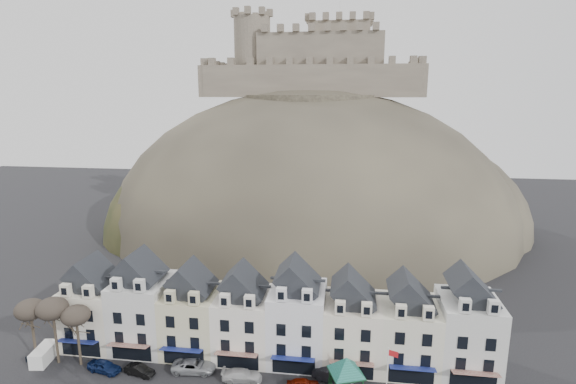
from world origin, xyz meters
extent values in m
cube|color=silver|center=(-23.80, 16.00, 4.00)|extent=(6.80, 8.00, 8.00)
cube|color=black|center=(-23.80, 16.00, 9.20)|extent=(6.80, 5.76, 2.80)
cube|color=silver|center=(-25.30, 12.40, 8.90)|extent=(1.20, 0.80, 1.60)
cube|color=silver|center=(-22.30, 12.40, 8.90)|extent=(1.20, 0.80, 1.60)
cube|color=black|center=(-23.80, 11.97, 1.30)|extent=(5.10, 0.06, 2.20)
cube|color=navy|center=(-23.80, 11.30, 2.60)|extent=(5.10, 1.29, 0.43)
cube|color=silver|center=(-17.00, 16.00, 4.60)|extent=(6.80, 8.00, 9.20)
cube|color=black|center=(-17.00, 16.00, 10.40)|extent=(6.80, 5.76, 2.80)
cube|color=silver|center=(-18.50, 12.40, 10.10)|extent=(1.20, 0.80, 1.60)
cube|color=silver|center=(-15.50, 12.40, 10.10)|extent=(1.20, 0.80, 1.60)
cube|color=black|center=(-17.00, 11.97, 1.30)|extent=(5.10, 0.06, 2.20)
cube|color=maroon|center=(-17.00, 11.30, 2.60)|extent=(5.10, 1.29, 0.43)
cube|color=beige|center=(-10.20, 16.00, 4.00)|extent=(6.80, 8.00, 8.00)
cube|color=black|center=(-10.20, 16.00, 9.20)|extent=(6.80, 5.76, 2.80)
cube|color=beige|center=(-11.70, 12.40, 8.90)|extent=(1.20, 0.80, 1.60)
cube|color=beige|center=(-8.70, 12.40, 8.90)|extent=(1.20, 0.80, 1.60)
cube|color=black|center=(-10.20, 11.97, 1.30)|extent=(5.10, 0.06, 2.20)
cube|color=navy|center=(-10.20, 11.30, 2.60)|extent=(5.10, 1.29, 0.43)
cube|color=white|center=(-3.40, 16.00, 4.00)|extent=(6.80, 8.00, 8.00)
cube|color=black|center=(-3.40, 16.00, 9.20)|extent=(6.80, 5.76, 2.80)
cube|color=white|center=(-4.90, 12.40, 8.90)|extent=(1.20, 0.80, 1.60)
cube|color=white|center=(-1.90, 12.40, 8.90)|extent=(1.20, 0.80, 1.60)
cube|color=black|center=(-3.40, 11.97, 1.30)|extent=(5.10, 0.06, 2.20)
cube|color=maroon|center=(-3.40, 11.30, 2.60)|extent=(5.10, 1.29, 0.43)
cube|color=white|center=(3.40, 16.00, 4.60)|extent=(6.80, 8.00, 9.20)
cube|color=black|center=(3.40, 16.00, 10.40)|extent=(6.80, 5.76, 2.80)
cube|color=white|center=(1.90, 12.40, 10.10)|extent=(1.20, 0.80, 1.60)
cube|color=white|center=(4.90, 12.40, 10.10)|extent=(1.20, 0.80, 1.60)
cube|color=black|center=(3.40, 11.97, 1.30)|extent=(5.10, 0.06, 2.20)
cube|color=navy|center=(3.40, 11.30, 2.60)|extent=(5.10, 1.29, 0.43)
cube|color=white|center=(10.20, 16.00, 4.00)|extent=(6.80, 8.00, 8.00)
cube|color=black|center=(10.20, 16.00, 9.20)|extent=(6.80, 5.76, 2.80)
cube|color=white|center=(8.70, 12.40, 8.90)|extent=(1.20, 0.80, 1.60)
cube|color=white|center=(11.70, 12.40, 8.90)|extent=(1.20, 0.80, 1.60)
cube|color=black|center=(10.20, 11.97, 1.30)|extent=(5.10, 0.06, 2.20)
cube|color=maroon|center=(10.20, 11.30, 2.60)|extent=(5.10, 1.29, 0.43)
cube|color=#ECE8CE|center=(17.00, 16.00, 4.00)|extent=(6.80, 8.00, 8.00)
cube|color=black|center=(17.00, 16.00, 9.20)|extent=(6.80, 5.76, 2.80)
cube|color=#ECE8CE|center=(15.50, 12.40, 8.90)|extent=(1.20, 0.80, 1.60)
cube|color=#ECE8CE|center=(18.50, 12.40, 8.90)|extent=(1.20, 0.80, 1.60)
cube|color=black|center=(17.00, 11.97, 1.30)|extent=(5.10, 0.06, 2.20)
cube|color=navy|center=(17.00, 11.30, 2.60)|extent=(5.10, 1.29, 0.43)
cube|color=silver|center=(23.80, 16.00, 4.60)|extent=(6.80, 8.00, 9.20)
cube|color=black|center=(23.80, 16.00, 10.40)|extent=(6.80, 5.76, 2.80)
cube|color=silver|center=(22.30, 12.40, 10.10)|extent=(1.20, 0.80, 1.60)
cube|color=silver|center=(25.30, 12.40, 10.10)|extent=(1.20, 0.80, 1.60)
cube|color=black|center=(23.80, 11.97, 1.30)|extent=(5.10, 0.06, 2.20)
cube|color=maroon|center=(23.80, 11.30, 2.60)|extent=(5.10, 1.29, 0.43)
ellipsoid|color=#312D26|center=(0.00, 70.00, 0.00)|extent=(96.00, 76.00, 68.00)
ellipsoid|color=#273118|center=(-22.00, 64.00, 0.00)|extent=(52.00, 44.00, 42.00)
ellipsoid|color=#312D26|center=(24.00, 74.00, 0.00)|extent=(56.00, 48.00, 46.00)
ellipsoid|color=#273118|center=(-4.00, 56.00, 0.00)|extent=(40.00, 28.00, 28.00)
ellipsoid|color=#312D26|center=(10.00, 58.00, 0.00)|extent=(36.00, 28.00, 24.00)
cylinder|color=#312D26|center=(0.00, 70.00, 31.00)|extent=(30.00, 30.00, 3.00)
cube|color=#62564A|center=(0.00, 66.00, 35.50)|extent=(48.00, 2.20, 7.00)
cube|color=#62564A|center=(0.00, 86.00, 35.50)|extent=(48.00, 2.20, 7.00)
cube|color=#62564A|center=(-24.00, 76.00, 35.50)|extent=(2.20, 22.00, 7.00)
cube|color=#62564A|center=(24.00, 76.00, 35.50)|extent=(2.20, 22.00, 7.00)
cube|color=#62564A|center=(2.00, 76.00, 41.00)|extent=(28.00, 18.00, 10.00)
cube|color=#62564A|center=(6.00, 78.00, 42.50)|extent=(14.00, 12.00, 13.00)
cylinder|color=#62564A|center=(-14.00, 72.00, 41.00)|extent=(8.40, 8.40, 18.00)
cylinder|color=silver|center=(6.00, 78.00, 51.50)|extent=(0.16, 0.16, 5.00)
cylinder|color=#31291F|center=(-29.00, 10.50, 2.87)|extent=(0.32, 0.32, 5.74)
ellipsoid|color=#383028|center=(-29.00, 10.50, 6.97)|extent=(3.61, 3.61, 2.54)
cylinder|color=#31291F|center=(-26.00, 10.50, 3.01)|extent=(0.32, 0.32, 6.02)
ellipsoid|color=#383028|center=(-26.00, 10.50, 7.31)|extent=(3.78, 3.78, 2.67)
cylinder|color=#31291F|center=(-23.00, 10.50, 2.73)|extent=(0.32, 0.32, 5.46)
ellipsoid|color=#383028|center=(-23.00, 10.50, 6.63)|extent=(3.43, 3.43, 2.42)
cube|color=#103119|center=(7.76, 10.34, 1.27)|extent=(0.20, 0.20, 2.53)
cube|color=#103119|center=(10.43, 11.33, 1.27)|extent=(0.20, 0.20, 2.53)
cube|color=#103119|center=(9.59, 9.50, 2.53)|extent=(4.48, 4.48, 0.13)
cone|color=#125243|center=(9.59, 9.50, 3.49)|extent=(6.56, 6.56, 1.90)
cylinder|color=silver|center=(13.78, 7.08, 3.76)|extent=(0.11, 0.11, 7.51)
cube|color=red|center=(14.26, 6.89, 6.95)|extent=(0.97, 0.41, 0.66)
cube|color=white|center=(-27.92, 10.56, 0.94)|extent=(2.32, 4.30, 1.87)
cube|color=black|center=(-27.92, 10.56, 1.29)|extent=(1.69, 0.30, 0.80)
imported|color=#0D1B43|center=(-19.29, 9.50, 0.72)|extent=(4.46, 2.53, 1.43)
imported|color=black|center=(-14.80, 9.50, 0.62)|extent=(3.94, 2.15, 1.23)
imported|color=#999CA1|center=(-8.61, 10.99, 0.73)|extent=(5.34, 2.86, 1.45)
imported|color=silver|center=(-2.44, 10.10, 0.68)|extent=(4.84, 2.32, 1.36)
imported|color=#611205|center=(4.80, 9.50, 0.64)|extent=(3.95, 2.13, 1.28)
imported|color=black|center=(8.09, 11.29, 0.78)|extent=(5.02, 3.37, 1.57)
camera|label=1|loc=(9.27, -35.23, 32.88)|focal=28.00mm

